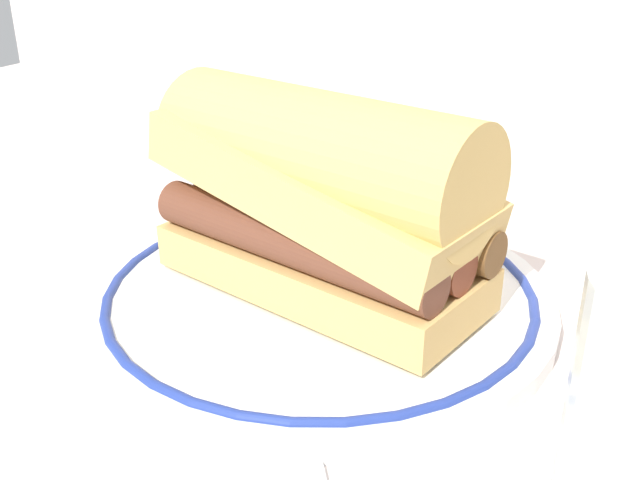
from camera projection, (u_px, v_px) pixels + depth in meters
ground_plane at (338, 304)px, 0.46m from camera, size 1.50×1.50×0.00m
plate at (320, 296)px, 0.45m from camera, size 0.28×0.28×0.01m
sausage_sandwich at (320, 194)px, 0.42m from camera, size 0.21×0.12×0.12m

